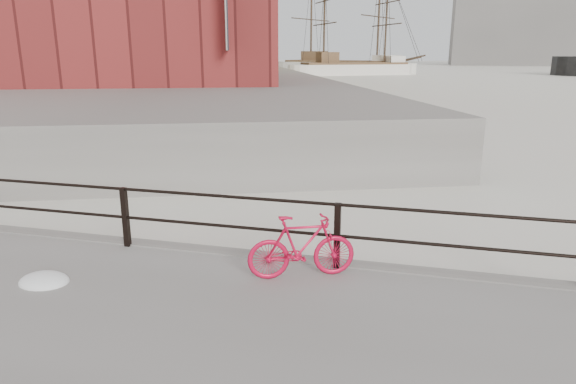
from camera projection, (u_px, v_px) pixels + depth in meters
The scene contains 8 objects.
far_quay at pixel (187, 68), 83.70m from camera, with size 24.00×150.00×1.80m, color gray.
bicycle at pixel (302, 246), 7.23m from camera, with size 1.54×0.23×0.93m, color red.
schooner_mid at pixel (342, 73), 86.69m from camera, with size 27.90×11.81×20.16m, color beige, non-canonical shape.
schooner_left at pixel (354, 75), 78.10m from camera, with size 21.78×9.90×16.80m, color silver, non-canonical shape.
workboat_near at pixel (107, 96), 41.54m from camera, with size 11.82×3.94×7.00m, color black, non-canonical shape.
workboat_far at pixel (182, 85), 54.18m from camera, with size 10.27×3.55×7.00m, color black, non-canonical shape.
apartment_brick at pixel (184, 10), 113.86m from camera, with size 24.00×15.00×21.20m, color brown.
industrial_west at pixel (518, 29), 130.53m from camera, with size 32.00×18.00×18.00m, color gray.
Camera 1 is at (-2.42, -7.21, 3.47)m, focal length 32.00 mm.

